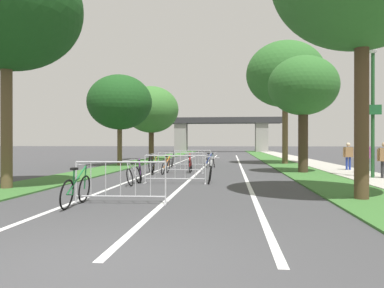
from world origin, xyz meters
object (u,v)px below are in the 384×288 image
(bicycle_teal_2, at_px, (214,161))
(bicycle_silver_7, at_px, (134,175))
(crowd_barrier_nearest, at_px, (121,183))
(crowd_barrier_third, at_px, (180,163))
(tree_left_pine_far, at_px, (151,110))
(bicycle_red_3, at_px, (190,165))
(tree_right_cypress_far, at_px, (303,87))
(pedestrian_with_backpack, at_px, (366,154))
(bicycle_black_10, at_px, (173,161))
(bicycle_yellow_5, at_px, (154,166))
(tree_right_oak_near, at_px, (285,75))
(bicycle_black_0, at_px, (151,165))
(lamppost_with_sign, at_px, (373,101))
(tree_left_pine_near, at_px, (6,7))
(pedestrian_pushing_bike, at_px, (348,154))
(bicycle_purple_6, at_px, (140,173))
(bicycle_white_9, at_px, (211,173))
(bicycle_blue_4, at_px, (208,162))
(bicycle_green_1, at_px, (76,190))
(bicycle_orange_8, at_px, (166,166))
(crowd_barrier_fourth, at_px, (192,159))
(crowd_barrier_second, at_px, (175,170))
(tree_left_oak_mid, at_px, (120,102))

(bicycle_teal_2, height_order, bicycle_silver_7, bicycle_silver_7)
(crowd_barrier_nearest, relative_size, crowd_barrier_third, 1.00)
(tree_left_pine_far, relative_size, bicycle_red_3, 3.98)
(tree_right_cypress_far, height_order, pedestrian_with_backpack, tree_right_cypress_far)
(bicycle_black_10, bearing_deg, bicycle_yellow_5, 83.27)
(tree_right_oak_near, xyz_separation_m, bicycle_red_3, (-5.82, -7.73, -5.91))
(bicycle_black_0, bearing_deg, lamppost_with_sign, -18.98)
(tree_left_pine_near, bearing_deg, bicycle_black_0, 66.73)
(crowd_barrier_third, bearing_deg, tree_left_pine_far, 108.22)
(bicycle_red_3, bearing_deg, pedestrian_pushing_bike, 9.25)
(bicycle_purple_6, xyz_separation_m, bicycle_white_9, (2.72, -0.03, 0.03))
(tree_left_pine_near, xyz_separation_m, pedestrian_pushing_bike, (13.35, 8.99, -4.95))
(bicycle_red_3, relative_size, bicycle_purple_6, 0.97)
(crowd_barrier_third, relative_size, bicycle_black_0, 1.35)
(crowd_barrier_third, relative_size, bicycle_yellow_5, 1.42)
(lamppost_with_sign, height_order, bicycle_black_10, lamppost_with_sign)
(tree_right_cypress_far, bearing_deg, bicycle_blue_4, 144.58)
(bicycle_green_1, xyz_separation_m, bicycle_yellow_5, (-0.05, 9.05, -0.03))
(tree_right_cypress_far, distance_m, bicycle_orange_8, 7.80)
(bicycle_green_1, distance_m, bicycle_yellow_5, 9.05)
(bicycle_black_0, distance_m, bicycle_blue_4, 4.53)
(crowd_barrier_nearest, height_order, pedestrian_pushing_bike, pedestrian_pushing_bike)
(bicycle_teal_2, bearing_deg, crowd_barrier_fourth, -168.08)
(bicycle_purple_6, distance_m, bicycle_black_10, 8.98)
(crowd_barrier_nearest, height_order, crowd_barrier_fourth, same)
(tree_left_pine_far, distance_m, crowd_barrier_nearest, 23.08)
(bicycle_yellow_5, xyz_separation_m, pedestrian_pushing_bike, (9.86, 2.68, 0.56))
(crowd_barrier_nearest, height_order, pedestrian_with_backpack, pedestrian_with_backpack)
(bicycle_blue_4, bearing_deg, bicycle_black_10, 171.98)
(bicycle_black_10, distance_m, pedestrian_pushing_bike, 10.21)
(crowd_barrier_second, relative_size, bicycle_orange_8, 1.40)
(crowd_barrier_fourth, distance_m, bicycle_blue_4, 1.09)
(bicycle_silver_7, xyz_separation_m, bicycle_white_9, (2.71, 1.01, 0.02))
(bicycle_black_0, relative_size, bicycle_purple_6, 1.04)
(crowd_barrier_fourth, bearing_deg, bicycle_teal_2, 15.65)
(crowd_barrier_fourth, xyz_separation_m, bicycle_orange_8, (-0.77, -4.94, -0.15))
(bicycle_red_3, distance_m, bicycle_white_9, 4.77)
(bicycle_white_9, bearing_deg, crowd_barrier_nearest, 67.62)
(tree_left_oak_mid, relative_size, tree_right_oak_near, 0.68)
(bicycle_green_1, bearing_deg, crowd_barrier_third, 82.33)
(bicycle_blue_4, relative_size, bicycle_black_10, 0.94)
(lamppost_with_sign, height_order, bicycle_black_0, lamppost_with_sign)
(crowd_barrier_second, relative_size, bicycle_red_3, 1.44)
(crowd_barrier_nearest, bearing_deg, bicycle_white_9, 68.89)
(bicycle_teal_2, bearing_deg, bicycle_purple_6, -108.95)
(bicycle_teal_2, relative_size, bicycle_white_9, 0.95)
(lamppost_with_sign, height_order, bicycle_yellow_5, lamppost_with_sign)
(tree_right_oak_near, bearing_deg, lamppost_with_sign, -79.07)
(bicycle_black_0, bearing_deg, tree_right_cypress_far, -2.56)
(bicycle_black_0, bearing_deg, tree_left_pine_near, -117.04)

